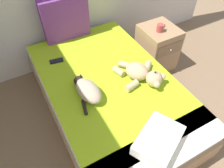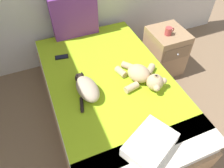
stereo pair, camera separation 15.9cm
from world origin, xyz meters
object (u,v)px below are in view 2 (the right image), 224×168
object	(u,v)px
teddy_bear	(143,76)
nightstand	(165,51)
cat	(87,88)
bed	(111,96)
patterned_cushion	(74,16)
cell_phone	(62,57)
mug	(169,31)
throw_pillow	(150,145)

from	to	relation	value
teddy_bear	nightstand	world-z (taller)	teddy_bear
teddy_bear	cat	bearing A→B (deg)	172.81
bed	patterned_cushion	xyz separation A→B (m)	(-0.09, 0.93, 0.51)
cell_phone	nightstand	xyz separation A→B (m)	(1.31, -0.16, -0.19)
cat	nightstand	bearing A→B (deg)	20.86
nightstand	patterned_cushion	bearing A→B (deg)	152.06
bed	mug	bearing A→B (deg)	21.57
cat	patterned_cushion	bearing A→B (deg)	79.52
cat	cell_phone	distance (m)	0.63
patterned_cushion	cat	distance (m)	1.03
teddy_bear	nightstand	bearing A→B (deg)	39.69
bed	patterned_cushion	distance (m)	1.07
patterned_cushion	throw_pillow	world-z (taller)	patterned_cushion
teddy_bear	mug	world-z (taller)	mug
patterned_cushion	cat	xyz separation A→B (m)	(-0.19, -1.00, -0.19)
teddy_bear	nightstand	distance (m)	0.87
bed	throw_pillow	xyz separation A→B (m)	(0.00, -0.80, 0.30)
mug	teddy_bear	bearing A→B (deg)	-140.50
cat	mug	bearing A→B (deg)	19.79
bed	throw_pillow	world-z (taller)	throw_pillow
throw_pillow	teddy_bear	bearing A→B (deg)	66.10
nightstand	mug	size ratio (longest dim) A/B	4.97
cat	mug	size ratio (longest dim) A/B	3.62
bed	nightstand	world-z (taller)	nightstand
cell_phone	mug	size ratio (longest dim) A/B	1.31
bed	nightstand	size ratio (longest dim) A/B	3.44
cell_phone	patterned_cushion	bearing A→B (deg)	52.51
bed	teddy_bear	distance (m)	0.46
patterned_cushion	mug	distance (m)	1.14
cat	teddy_bear	world-z (taller)	teddy_bear
cat	bed	bearing A→B (deg)	13.73
mug	throw_pillow	bearing A→B (deg)	-127.58
bed	throw_pillow	size ratio (longest dim) A/B	5.13
teddy_bear	cell_phone	world-z (taller)	teddy_bear
nightstand	mug	world-z (taller)	mug
teddy_bear	nightstand	xyz separation A→B (m)	(0.64, 0.53, -0.26)
patterned_cushion	throw_pillow	xyz separation A→B (m)	(0.09, -1.74, -0.20)
teddy_bear	nightstand	size ratio (longest dim) A/B	0.91
cell_phone	nightstand	world-z (taller)	nightstand
mug	bed	bearing A→B (deg)	-158.43
cat	throw_pillow	distance (m)	0.78
patterned_cushion	cell_phone	xyz separation A→B (m)	(-0.29, -0.38, -0.25)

